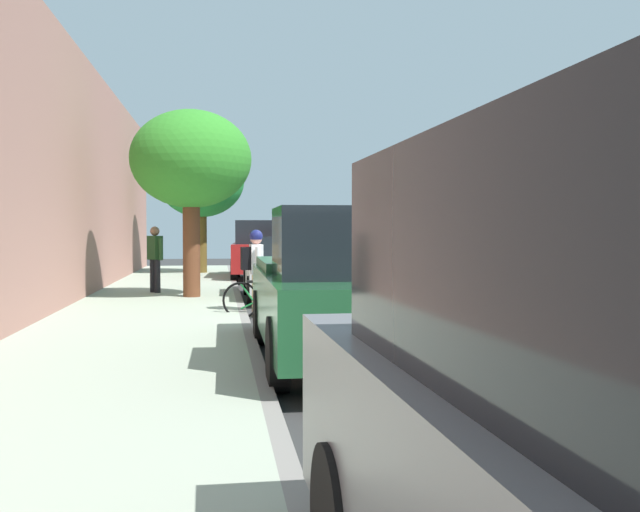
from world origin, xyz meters
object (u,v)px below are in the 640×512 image
Objects in this scene: parked_sedan_silver_second at (283,268)px; parked_pickup_green_mid at (340,293)px; parked_suv_red_nearest at (262,249)px; pedestrian_on_phone at (155,255)px; cyclist_with_backpack at (255,264)px; street_tree_mid_block at (191,161)px; street_tree_near_cyclist at (201,180)px; bicycle_at_curb at (268,299)px.

parked_sedan_silver_second is 8.75m from parked_pickup_green_mid.
parked_suv_red_nearest is 6.75m from pedestrian_on_phone.
parked_suv_red_nearest is at bearing -94.08° from cyclist_with_backpack.
parked_sedan_silver_second is 2.60× the size of cyclist_with_backpack.
street_tree_mid_block is (1.32, -3.11, 2.26)m from cyclist_with_backpack.
parked_pickup_green_mid is 1.22× the size of street_tree_mid_block.
cyclist_with_backpack is at bearing -81.09° from parked_pickup_green_mid.
street_tree_near_cyclist is (2.06, -2.45, 2.45)m from parked_suv_red_nearest.
street_tree_near_cyclist reaches higher than pedestrian_on_phone.
parked_suv_red_nearest is at bearing -116.44° from pedestrian_on_phone.
parked_pickup_green_mid reaches higher than cyclist_with_backpack.
cyclist_with_backpack is at bearing 95.85° from street_tree_near_cyclist.
street_tree_mid_block is (1.54, -3.55, 2.92)m from bicycle_at_curb.
street_tree_mid_block is at bearing 74.27° from parked_suv_red_nearest.
street_tree_near_cyclist reaches higher than cyclist_with_backpack.
cyclist_with_backpack is at bearing 117.30° from pedestrian_on_phone.
street_tree_mid_block reaches higher than parked_sedan_silver_second.
cyclist_with_backpack is 0.39× the size of street_tree_mid_block.
street_tree_near_cyclist is at bearing -49.88° from parked_suv_red_nearest.
parked_suv_red_nearest is 15.66m from parked_pickup_green_mid.
street_tree_near_cyclist is (1.54, -13.32, 3.10)m from bicycle_at_curb.
pedestrian_on_phone is (2.26, -4.38, 0.02)m from cyclist_with_backpack.
pedestrian_on_phone is (3.01, 6.04, 0.03)m from parked_suv_red_nearest.
parked_sedan_silver_second is 4.04m from bicycle_at_curb.
parked_suv_red_nearest is 2.91× the size of pedestrian_on_phone.
street_tree_mid_block is (2.06, 7.32, 2.27)m from parked_suv_red_nearest.
pedestrian_on_phone is (3.08, -9.61, 0.16)m from parked_pickup_green_mid.
pedestrian_on_phone is (3.12, -0.86, 0.30)m from parked_sedan_silver_second.
cyclist_with_backpack reaches higher than parked_sedan_silver_second.
street_tree_mid_block is (2.18, 0.42, 2.54)m from parked_sedan_silver_second.
pedestrian_on_phone reaches higher than bicycle_at_curb.
bicycle_at_curb is 4.85m from street_tree_mid_block.
street_tree_near_cyclist is at bearing -83.39° from bicycle_at_curb.
parked_suv_red_nearest is at bearing -89.72° from parked_pickup_green_mid.
bicycle_at_curb is 0.40× the size of street_tree_mid_block.
street_tree_near_cyclist is at bearing -90.00° from street_tree_mid_block.
parked_pickup_green_mid is (0.04, 8.75, 0.15)m from parked_sedan_silver_second.
street_tree_mid_block is at bearing -75.62° from parked_pickup_green_mid.
bicycle_at_curb is at bearing 113.49° from street_tree_mid_block.
street_tree_mid_block is at bearing -67.00° from cyclist_with_backpack.
parked_pickup_green_mid is at bearing 89.74° from parked_sedan_silver_second.
street_tree_mid_block reaches higher than pedestrian_on_phone.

